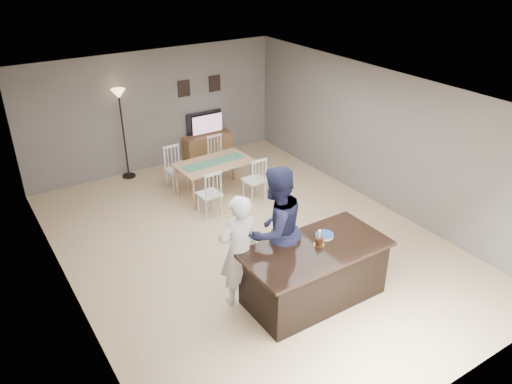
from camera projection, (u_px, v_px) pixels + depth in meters
floor at (249, 242)px, 8.88m from camera, size 8.00×8.00×0.00m
room_shell at (248, 155)px, 8.11m from camera, size 8.00×8.00×8.00m
kitchen_island at (314, 272)px, 7.33m from camera, size 2.15×1.10×0.90m
tv_console at (208, 146)px, 12.14m from camera, size 1.20×0.40×0.60m
television at (206, 123)px, 11.93m from camera, size 0.91×0.12×0.53m
tv_screen_glow at (208, 124)px, 11.87m from camera, size 0.78×0.00×0.78m
picture_frames at (200, 86)px, 11.60m from camera, size 1.10×0.02×0.38m
doorway at (122, 328)px, 5.14m from camera, size 0.00×2.10×2.65m
woman at (239, 251)px, 7.09m from camera, size 0.67×0.46×1.75m
man at (275, 230)px, 7.33m from camera, size 1.08×0.89×2.01m
birthday_cake at (319, 241)px, 7.16m from camera, size 0.16×0.16×0.25m
plate_stack at (325, 235)px, 7.37m from camera, size 0.27×0.27×0.04m
dining_table at (214, 168)px, 10.28m from camera, size 1.59×1.81×0.94m
floor_lamp at (121, 110)px, 10.59m from camera, size 0.30×0.30×2.02m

